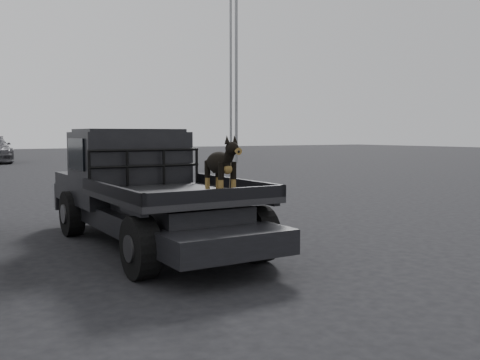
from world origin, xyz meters
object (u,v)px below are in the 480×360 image
flatbed_ute (152,216)px  dog (220,168)px  floodlight_far (231,41)px  floodlight_mid (236,48)px

flatbed_ute → dog: 1.89m
dog → floodlight_far: size_ratio=0.05×
floodlight_mid → flatbed_ute: bearing=-123.9°
dog → floodlight_mid: size_ratio=0.06×
floodlight_far → flatbed_ute: bearing=-122.5°
flatbed_ute → floodlight_far: 32.95m
flatbed_ute → floodlight_mid: 25.51m
dog → floodlight_mid: floodlight_mid is taller
dog → flatbed_ute: bearing=99.4°
dog → floodlight_mid: (13.51, 22.14, 5.63)m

